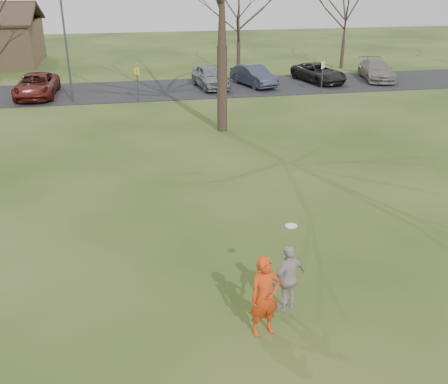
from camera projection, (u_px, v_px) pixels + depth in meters
The scene contains 13 objects.
ground at pixel (255, 317), 11.91m from camera, with size 120.00×120.00×0.00m, color #1E380F.
parking_strip at pixel (167, 89), 34.33m from camera, with size 62.00×6.50×0.04m, color black.
player_defender at pixel (265, 297), 11.01m from camera, with size 0.71×0.47×1.95m, color red.
car_2 at pixel (36, 85), 32.09m from camera, with size 2.37×5.15×1.43m, color #551714.
car_4 at pixel (210, 76), 34.54m from camera, with size 1.79×4.44×1.51m, color gray.
car_5 at pixel (254, 75), 35.11m from camera, with size 1.49×4.26×1.40m, color #303648.
car_6 at pixel (319, 73), 36.32m from camera, with size 2.17×4.72×1.31m, color black.
car_7 at pixel (376, 70), 37.03m from camera, with size 1.96×4.82×1.40m, color gray.
catching_play at pixel (288, 278), 11.53m from camera, with size 1.06×0.82×2.10m.
lamp_post at pixel (65, 36), 29.46m from camera, with size 0.34×0.34×6.27m.
sign_yellow at pixel (137, 78), 30.72m from camera, with size 0.35×0.35×2.08m.
sign_white at pixel (323, 71), 32.77m from camera, with size 0.35×0.35×2.08m.
small_tree_row at pixel (216, 22), 38.05m from camera, with size 55.00×5.90×8.50m.
Camera 1 is at (-2.55, -9.36, 7.55)m, focal length 40.22 mm.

